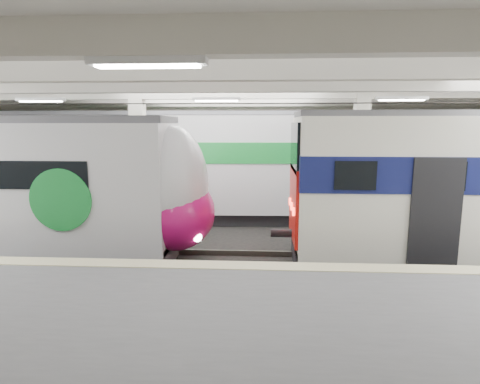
{
  "coord_description": "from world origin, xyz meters",
  "views": [
    {
      "loc": [
        1.55,
        -11.5,
        4.12
      ],
      "look_at": [
        0.84,
        1.0,
        2.0
      ],
      "focal_mm": 30.0,
      "sensor_mm": 36.0,
      "label": 1
    }
  ],
  "objects": [
    {
      "name": "station_hall",
      "position": [
        0.0,
        -1.74,
        3.24
      ],
      "size": [
        36.0,
        24.0,
        5.75
      ],
      "color": "black",
      "rests_on": "ground"
    },
    {
      "name": "far_train",
      "position": [
        -3.25,
        5.5,
        2.4
      ],
      "size": [
        14.75,
        3.53,
        4.65
      ],
      "rotation": [
        0.0,
        0.0,
        0.04
      ],
      "color": "silver",
      "rests_on": "ground"
    },
    {
      "name": "modern_emu",
      "position": [
        -6.01,
        -0.0,
        2.14
      ],
      "size": [
        13.42,
        2.77,
        4.35
      ],
      "color": "silver",
      "rests_on": "ground"
    }
  ]
}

